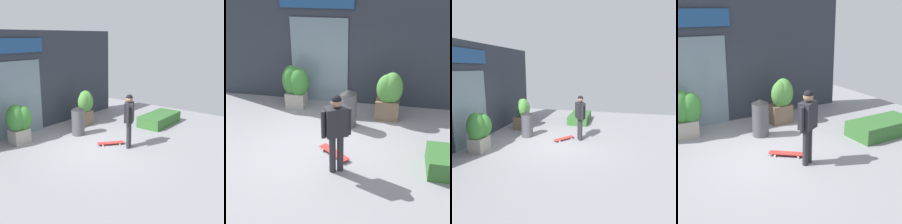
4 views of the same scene
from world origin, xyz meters
TOP-DOWN VIEW (x-y plane):
  - ground_plane at (0.00, 0.00)m, footprint 12.00×12.00m
  - building_facade at (-0.02, 2.85)m, footprint 8.35×0.31m
  - skateboarder at (0.67, -0.88)m, footprint 0.54×0.42m
  - skateboard at (0.50, -0.32)m, footprint 0.77×0.68m
  - planter_box_left at (1.55, 1.77)m, footprint 0.69×0.61m
  - planter_box_right at (-1.14, 2.04)m, footprint 0.80×0.63m
  - trash_bin at (0.55, 1.15)m, footprint 0.44×0.44m
  - hedge_ledge at (3.37, -0.44)m, footprint 1.82×0.90m

SIDE VIEW (x-z plane):
  - ground_plane at x=0.00m, z-range 0.00..0.00m
  - skateboard at x=0.50m, z-range 0.03..0.10m
  - hedge_ledge at x=3.37m, z-range 0.00..0.41m
  - trash_bin at x=0.55m, z-range 0.00..1.00m
  - planter_box_right at x=-1.14m, z-range 0.09..1.36m
  - planter_box_left at x=1.55m, z-range 0.06..1.38m
  - skateboarder at x=0.67m, z-range 0.18..1.83m
  - building_facade at x=-0.02m, z-range -0.01..3.49m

